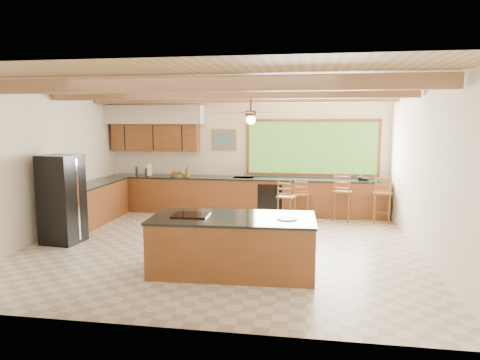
# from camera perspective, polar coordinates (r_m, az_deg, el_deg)

# --- Properties ---
(ground) EXTENTS (7.20, 7.20, 0.00)m
(ground) POSITION_cam_1_polar(r_m,az_deg,el_deg) (8.17, -2.59, -8.77)
(ground) COLOR beige
(ground) RESTS_ON ground
(room_shell) EXTENTS (7.27, 6.54, 3.02)m
(room_shell) POSITION_cam_1_polar(r_m,az_deg,el_deg) (8.50, -2.93, 7.03)
(room_shell) COLOR white
(room_shell) RESTS_ON ground
(counter_run) EXTENTS (7.12, 3.10, 1.24)m
(counter_run) POSITION_cam_1_polar(r_m,az_deg,el_deg) (10.63, -4.23, -2.28)
(counter_run) COLOR brown
(counter_run) RESTS_ON ground
(island) EXTENTS (2.55, 1.27, 0.90)m
(island) POSITION_cam_1_polar(r_m,az_deg,el_deg) (6.71, -0.94, -8.55)
(island) COLOR brown
(island) RESTS_ON ground
(refrigerator) EXTENTS (0.73, 0.71, 1.70)m
(refrigerator) POSITION_cam_1_polar(r_m,az_deg,el_deg) (8.87, -22.65, -2.38)
(refrigerator) COLOR black
(refrigerator) RESTS_ON ground
(bar_stool_a) EXTENTS (0.47, 0.47, 1.03)m
(bar_stool_a) POSITION_cam_1_polar(r_m,az_deg,el_deg) (9.76, 6.21, -2.34)
(bar_stool_a) COLOR brown
(bar_stool_a) RESTS_ON ground
(bar_stool_b) EXTENTS (0.39, 0.39, 1.00)m
(bar_stool_b) POSITION_cam_1_polar(r_m,az_deg,el_deg) (10.21, 8.23, -2.02)
(bar_stool_b) COLOR brown
(bar_stool_b) RESTS_ON ground
(bar_stool_c) EXTENTS (0.51, 0.51, 1.17)m
(bar_stool_c) POSITION_cam_1_polar(r_m,az_deg,el_deg) (10.22, 13.61, -1.59)
(bar_stool_c) COLOR brown
(bar_stool_c) RESTS_ON ground
(bar_stool_d) EXTENTS (0.43, 0.43, 1.15)m
(bar_stool_d) POSITION_cam_1_polar(r_m,az_deg,el_deg) (10.33, 18.44, -1.75)
(bar_stool_d) COLOR brown
(bar_stool_d) RESTS_ON ground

